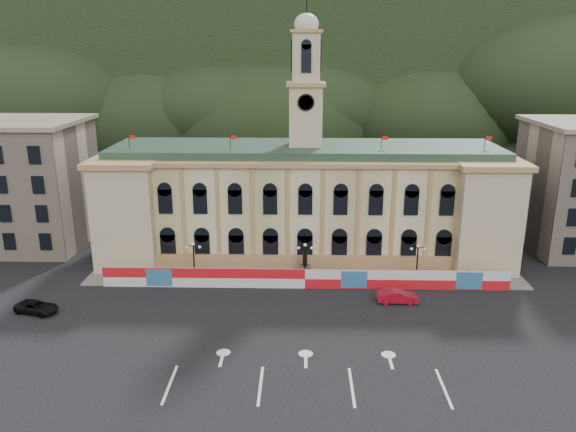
{
  "coord_description": "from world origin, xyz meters",
  "views": [
    {
      "loc": [
        -0.55,
        -48.75,
        28.34
      ],
      "look_at": [
        -2.16,
        18.0,
        8.38
      ],
      "focal_mm": 35.0,
      "sensor_mm": 36.0,
      "label": 1
    }
  ],
  "objects_px": {
    "statue": "(305,270)",
    "black_suv": "(37,307)",
    "lamp_center": "(305,259)",
    "red_sedan": "(397,296)"
  },
  "relations": [
    {
      "from": "lamp_center",
      "to": "red_sedan",
      "type": "distance_m",
      "value": 12.41
    },
    {
      "from": "lamp_center",
      "to": "black_suv",
      "type": "xyz_separation_m",
      "value": [
        -30.0,
        -9.42,
        -2.4
      ]
    },
    {
      "from": "statue",
      "to": "red_sedan",
      "type": "height_order",
      "value": "statue"
    },
    {
      "from": "red_sedan",
      "to": "black_suv",
      "type": "xyz_separation_m",
      "value": [
        -40.73,
        -3.61,
        -0.1
      ]
    },
    {
      "from": "statue",
      "to": "black_suv",
      "type": "distance_m",
      "value": 31.76
    },
    {
      "from": "statue",
      "to": "lamp_center",
      "type": "height_order",
      "value": "lamp_center"
    },
    {
      "from": "lamp_center",
      "to": "red_sedan",
      "type": "relative_size",
      "value": 1.09
    },
    {
      "from": "black_suv",
      "to": "lamp_center",
      "type": "bearing_deg",
      "value": -57.92
    },
    {
      "from": "lamp_center",
      "to": "red_sedan",
      "type": "bearing_deg",
      "value": -28.43
    },
    {
      "from": "statue",
      "to": "lamp_center",
      "type": "distance_m",
      "value": 2.14
    }
  ]
}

